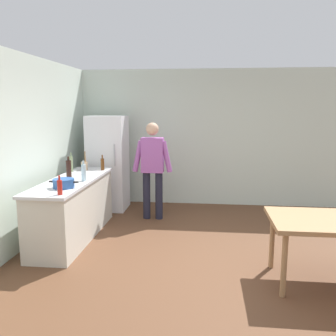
% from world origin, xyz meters
% --- Properties ---
extents(ground_plane, '(14.00, 14.00, 0.00)m').
position_xyz_m(ground_plane, '(0.00, 0.00, 0.00)').
color(ground_plane, brown).
extents(wall_back, '(6.40, 0.12, 2.70)m').
position_xyz_m(wall_back, '(0.00, 3.00, 1.35)').
color(wall_back, silver).
rests_on(wall_back, ground_plane).
extents(wall_left, '(0.12, 5.60, 2.70)m').
position_xyz_m(wall_left, '(-2.60, 0.20, 1.35)').
color(wall_left, silver).
rests_on(wall_left, ground_plane).
extents(kitchen_counter, '(0.64, 2.20, 0.90)m').
position_xyz_m(kitchen_counter, '(-2.00, 0.80, 0.45)').
color(kitchen_counter, beige).
rests_on(kitchen_counter, ground_plane).
extents(refrigerator, '(0.70, 0.67, 1.80)m').
position_xyz_m(refrigerator, '(-1.90, 2.40, 0.90)').
color(refrigerator, white).
rests_on(refrigerator, ground_plane).
extents(person, '(0.70, 0.22, 1.70)m').
position_xyz_m(person, '(-0.95, 1.85, 0.98)').
color(person, '#1E1E2D').
rests_on(person, ground_plane).
extents(dining_table, '(1.40, 0.90, 0.75)m').
position_xyz_m(dining_table, '(1.40, -0.30, 0.67)').
color(dining_table, '#9E754C').
rests_on(dining_table, ground_plane).
extents(cooking_pot, '(0.40, 0.28, 0.12)m').
position_xyz_m(cooking_pot, '(-1.90, 0.24, 0.96)').
color(cooking_pot, '#285193').
rests_on(cooking_pot, kitchen_counter).
extents(utensil_jar, '(0.11, 0.11, 0.32)m').
position_xyz_m(utensil_jar, '(-2.08, 1.59, 0.98)').
color(utensil_jar, tan).
rests_on(utensil_jar, kitchen_counter).
extents(bottle_wine_dark, '(0.08, 0.08, 0.34)m').
position_xyz_m(bottle_wine_dark, '(-2.05, 0.82, 1.05)').
color(bottle_wine_dark, black).
rests_on(bottle_wine_dark, kitchen_counter).
extents(bottle_sauce_red, '(0.06, 0.06, 0.24)m').
position_xyz_m(bottle_sauce_red, '(-1.79, -0.13, 1.00)').
color(bottle_sauce_red, '#B22319').
rests_on(bottle_sauce_red, kitchen_counter).
extents(bottle_water_clear, '(0.07, 0.07, 0.30)m').
position_xyz_m(bottle_water_clear, '(-1.78, 0.70, 1.03)').
color(bottle_water_clear, silver).
rests_on(bottle_water_clear, kitchen_counter).
extents(bottle_beer_brown, '(0.06, 0.06, 0.26)m').
position_xyz_m(bottle_beer_brown, '(-1.78, 1.62, 1.01)').
color(bottle_beer_brown, '#5B3314').
rests_on(bottle_beer_brown, kitchen_counter).
extents(bottle_vinegar_tall, '(0.06, 0.06, 0.32)m').
position_xyz_m(bottle_vinegar_tall, '(-2.25, 1.41, 1.04)').
color(bottle_vinegar_tall, gray).
rests_on(bottle_vinegar_tall, kitchen_counter).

